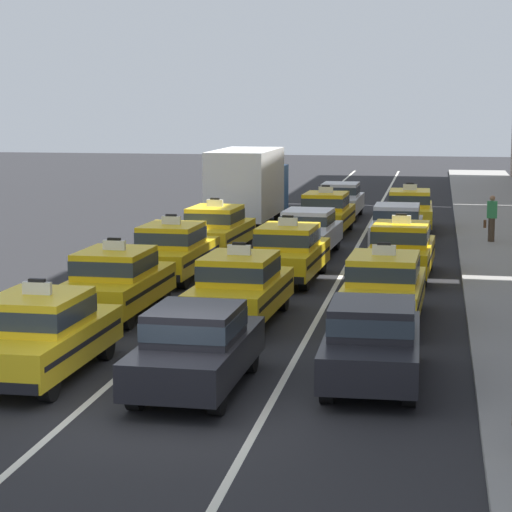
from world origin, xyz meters
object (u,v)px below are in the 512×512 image
(sedan_center_nearest, at_px, (196,346))
(taxi_center_second, at_px, (240,286))
(taxi_left_second, at_px, (116,281))
(taxi_left_third, at_px, (173,250))
(sedan_right_fourth, at_px, (397,225))
(taxi_right_second, at_px, (384,287))
(sedan_center_sixth, at_px, (341,199))
(sedan_right_nearest, at_px, (372,340))
(pedestrian_mid_block, at_px, (491,218))
(taxi_left_nearest, at_px, (41,333))
(sedan_center_fourth, at_px, (308,231))
(box_truck_left_fifth, at_px, (249,185))
(taxi_right_third, at_px, (401,249))
(taxi_right_fifth, at_px, (410,209))
(taxi_left_fourth, at_px, (216,229))
(taxi_center_third, at_px, (288,252))
(taxi_center_fifth, at_px, (326,212))

(sedan_center_nearest, xyz_separation_m, taxi_center_second, (-0.30, 5.92, 0.03))
(taxi_left_second, height_order, taxi_left_third, same)
(taxi_left_second, xyz_separation_m, sedan_right_fourth, (6.38, 12.89, -0.03))
(taxi_left_second, xyz_separation_m, taxi_right_second, (6.57, 0.32, 0.00))
(sedan_center_sixth, height_order, sedan_right_nearest, same)
(taxi_center_second, height_order, pedestrian_mid_block, taxi_center_second)
(taxi_left_nearest, bearing_deg, sedan_center_fourth, 79.18)
(sedan_right_fourth, bearing_deg, box_truck_left_fifth, 141.87)
(taxi_right_third, xyz_separation_m, taxi_right_fifth, (-0.07, 11.32, 0.00))
(taxi_left_fourth, bearing_deg, box_truck_left_fifth, 91.32)
(taxi_left_nearest, xyz_separation_m, taxi_right_third, (6.43, 12.51, 0.00))
(taxi_left_second, height_order, pedestrian_mid_block, taxi_left_second)
(taxi_left_second, height_order, sedan_center_nearest, taxi_left_second)
(taxi_right_second, bearing_deg, taxi_right_third, 88.33)
(taxi_left_second, relative_size, sedan_center_sixth, 1.06)
(taxi_left_nearest, xyz_separation_m, sedan_right_fourth, (6.05, 18.72, -0.03))
(taxi_left_third, relative_size, taxi_right_fifth, 1.01)
(taxi_center_third, bearing_deg, taxi_right_second, -59.74)
(taxi_center_third, bearing_deg, taxi_center_fifth, 90.18)
(sedan_center_fourth, xyz_separation_m, taxi_center_fifth, (0.00, 5.58, 0.03))
(box_truck_left_fifth, distance_m, pedestrian_mid_block, 10.34)
(taxi_center_fifth, relative_size, sedan_right_nearest, 1.07)
(box_truck_left_fifth, xyz_separation_m, taxi_right_third, (6.65, -11.13, -0.90))
(taxi_right_fifth, xyz_separation_m, pedestrian_mid_block, (3.06, -3.83, 0.12))
(taxi_left_second, relative_size, taxi_center_fifth, 0.99)
(taxi_right_fifth, bearing_deg, sedan_right_nearest, -90.12)
(box_truck_left_fifth, xyz_separation_m, taxi_center_second, (3.06, -18.07, -0.90))
(taxi_right_second, bearing_deg, taxi_left_fourth, 121.93)
(taxi_left_second, bearing_deg, taxi_left_nearest, -86.77)
(taxi_right_second, bearing_deg, taxi_left_nearest, -135.47)
(taxi_left_nearest, bearing_deg, taxi_center_third, 74.40)
(sedan_right_nearest, relative_size, pedestrian_mid_block, 2.56)
(sedan_center_sixth, distance_m, taxi_right_third, 15.64)
(sedan_center_fourth, distance_m, sedan_center_sixth, 11.34)
(taxi_left_second, height_order, taxi_center_third, same)
(taxi_center_third, height_order, taxi_center_fifth, same)
(taxi_right_third, bearing_deg, taxi_center_fifth, 108.98)
(sedan_right_nearest, distance_m, taxi_right_second, 5.47)
(taxi_left_third, xyz_separation_m, taxi_center_fifth, (3.41, 10.93, 0.00))
(sedan_center_fourth, distance_m, pedestrian_mid_block, 7.20)
(taxi_center_fifth, xyz_separation_m, sedan_right_nearest, (3.17, -21.38, -0.03))
(taxi_center_second, distance_m, pedestrian_mid_block, 15.85)
(taxi_center_fifth, bearing_deg, taxi_center_third, -89.82)
(taxi_left_nearest, distance_m, taxi_right_third, 14.07)
(taxi_right_second, distance_m, sedan_right_fourth, 12.58)
(taxi_left_third, height_order, taxi_center_second, same)
(taxi_left_fourth, height_order, pedestrian_mid_block, taxi_left_fourth)
(taxi_center_fifth, xyz_separation_m, taxi_right_fifth, (3.22, 1.78, 0.00))
(taxi_center_third, bearing_deg, pedestrian_mid_block, 54.01)
(box_truck_left_fifth, bearing_deg, taxi_center_second, -80.38)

